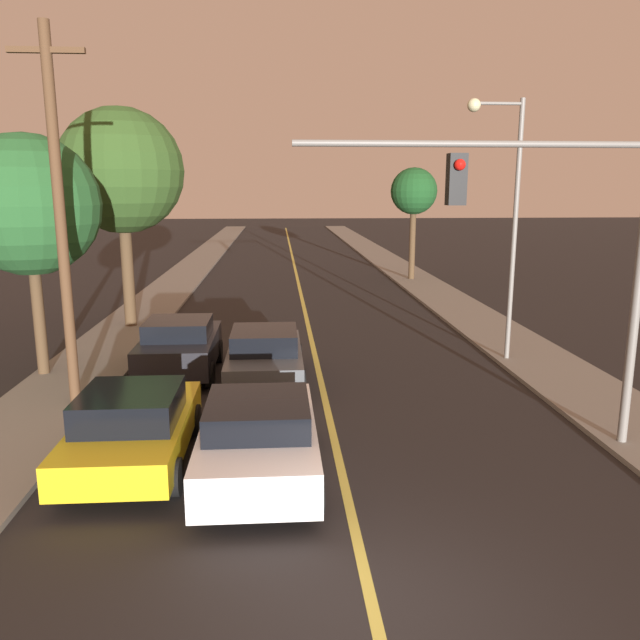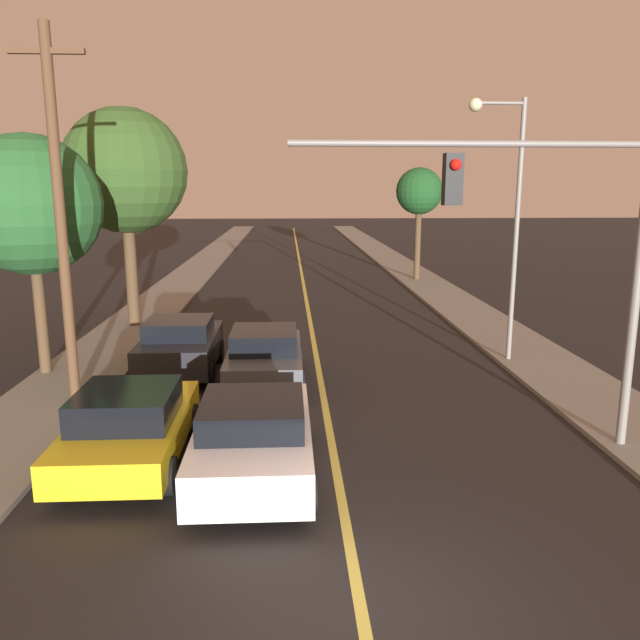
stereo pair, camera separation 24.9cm
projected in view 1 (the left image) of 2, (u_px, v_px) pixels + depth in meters
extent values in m
plane|color=black|center=(373.00, 611.00, 7.54)|extent=(200.00, 200.00, 0.00)
cube|color=black|center=(294.00, 263.00, 42.67)|extent=(10.48, 80.00, 0.01)
cube|color=#D1C14C|center=(294.00, 263.00, 42.67)|extent=(0.16, 76.00, 0.00)
cube|color=gray|center=(198.00, 263.00, 42.23)|extent=(2.50, 80.00, 0.12)
cube|color=gray|center=(387.00, 261.00, 43.09)|extent=(2.50, 80.00, 0.12)
cube|color=white|center=(259.00, 441.00, 10.93)|extent=(1.97, 4.25, 0.71)
cube|color=black|center=(258.00, 413.00, 10.64)|extent=(1.73, 1.91, 0.46)
cylinder|color=black|center=(213.00, 433.00, 12.23)|extent=(0.22, 0.60, 0.60)
cylinder|color=black|center=(308.00, 430.00, 12.35)|extent=(0.22, 0.60, 0.60)
cylinder|color=black|center=(196.00, 498.00, 9.65)|extent=(0.22, 0.60, 0.60)
cylinder|color=black|center=(317.00, 494.00, 9.78)|extent=(0.22, 0.60, 0.60)
cube|color=#474C51|center=(265.00, 358.00, 16.42)|extent=(1.91, 4.20, 0.56)
cube|color=black|center=(264.00, 340.00, 16.15)|extent=(1.68, 1.89, 0.53)
cylinder|color=black|center=(234.00, 356.00, 17.69)|extent=(0.22, 0.67, 0.67)
cylinder|color=black|center=(298.00, 355.00, 17.81)|extent=(0.22, 0.67, 0.67)
cylinder|color=black|center=(227.00, 384.00, 15.15)|extent=(0.22, 0.67, 0.67)
cylinder|color=black|center=(301.00, 383.00, 15.27)|extent=(0.22, 0.67, 0.67)
cube|color=gold|center=(134.00, 432.00, 11.45)|extent=(1.93, 4.18, 0.58)
cube|color=black|center=(130.00, 406.00, 11.17)|extent=(1.70, 1.88, 0.55)
cylinder|color=black|center=(104.00, 422.00, 12.72)|extent=(0.22, 0.65, 0.65)
cylinder|color=black|center=(194.00, 420.00, 12.84)|extent=(0.22, 0.65, 0.65)
cylinder|color=black|center=(61.00, 480.00, 10.19)|extent=(0.22, 0.65, 0.65)
cylinder|color=black|center=(174.00, 477.00, 10.31)|extent=(0.22, 0.65, 0.65)
cube|color=black|center=(180.00, 349.00, 16.94)|extent=(1.91, 3.82, 0.77)
cube|color=black|center=(178.00, 328.00, 16.66)|extent=(1.68, 1.72, 0.47)
cylinder|color=black|center=(156.00, 352.00, 18.11)|extent=(0.22, 0.67, 0.67)
cylinder|color=black|center=(218.00, 351.00, 18.23)|extent=(0.22, 0.67, 0.67)
cylinder|color=black|center=(138.00, 376.00, 15.80)|extent=(0.22, 0.67, 0.67)
cylinder|color=black|center=(210.00, 375.00, 15.92)|extent=(0.22, 0.67, 0.67)
cylinder|color=slate|center=(637.00, 294.00, 11.69)|extent=(0.18, 0.18, 5.90)
cylinder|color=slate|center=(476.00, 144.00, 10.92)|extent=(6.46, 0.12, 0.12)
cube|color=black|center=(456.00, 179.00, 11.03)|extent=(0.32, 0.28, 0.90)
sphere|color=red|center=(460.00, 165.00, 10.80)|extent=(0.20, 0.20, 0.20)
cylinder|color=slate|center=(514.00, 233.00, 17.58)|extent=(0.14, 0.14, 7.28)
cylinder|color=slate|center=(498.00, 103.00, 16.81)|extent=(1.34, 0.09, 0.09)
sphere|color=beige|center=(474.00, 105.00, 16.77)|extent=(0.36, 0.36, 0.36)
cylinder|color=#513823|center=(61.00, 223.00, 13.66)|extent=(0.24, 0.24, 8.30)
cube|color=#513823|center=(46.00, 50.00, 12.93)|extent=(1.60, 0.12, 0.12)
cylinder|color=#4C3823|center=(39.00, 315.00, 16.51)|extent=(0.30, 0.30, 3.20)
sphere|color=#235628|center=(28.00, 205.00, 15.91)|extent=(3.61, 3.61, 3.61)
cylinder|color=#4C3823|center=(128.00, 271.00, 22.28)|extent=(0.42, 0.42, 3.97)
sphere|color=#2D4C1E|center=(121.00, 171.00, 21.56)|extent=(4.31, 4.31, 4.31)
cylinder|color=#4C3823|center=(412.00, 243.00, 33.96)|extent=(0.33, 0.33, 3.87)
sphere|color=#19471E|center=(414.00, 191.00, 33.37)|extent=(2.49, 2.49, 2.49)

